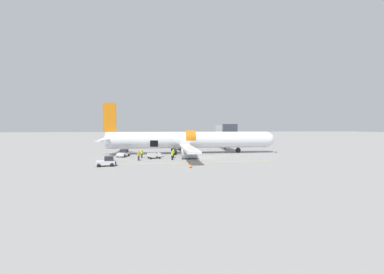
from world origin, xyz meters
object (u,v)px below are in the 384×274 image
Objects in this scene: ground_crew_loader_a at (142,153)px; ground_crew_loader_b at (172,155)px; airplane at (188,140)px; baggage_cart_loading at (154,156)px; baggage_tug_lead at (107,162)px; ground_crew_driver at (139,155)px; baggage_tug_mid at (123,153)px; ground_crew_supervisor at (173,153)px.

ground_crew_loader_a reaches higher than ground_crew_loader_b.
ground_crew_loader_a is at bearing -146.59° from airplane.
baggage_cart_loading is 2.00× the size of ground_crew_loader_b.
airplane is 23.56× the size of ground_crew_loader_a.
ground_crew_driver reaches higher than baggage_tug_lead.
baggage_tug_mid is 10.71m from ground_crew_supervisor.
ground_crew_loader_b is 0.97× the size of ground_crew_driver.
airplane is at bearing 45.72° from baggage_cart_loading.
airplane is 12.66× the size of baggage_tug_mid.
ground_crew_loader_a is at bearing 85.71° from ground_crew_driver.
baggage_tug_mid is at bearing 147.99° from ground_crew_loader_b.
ground_crew_supervisor is at bearing 0.45° from baggage_cart_loading.
baggage_cart_loading is at bearing -23.05° from ground_crew_loader_a.
ground_crew_loader_b is at bearing 28.38° from baggage_tug_lead.
ground_crew_loader_b is at bearing 0.61° from ground_crew_driver.
airplane is 8.74m from ground_crew_supervisor.
ground_crew_loader_b is (9.76, -6.10, 0.25)m from baggage_tug_mid.
ground_crew_supervisor reaches higher than baggage_cart_loading.
airplane reaches higher than baggage_tug_mid.
ground_crew_driver is at bearing -135.09° from airplane.
airplane reaches higher than ground_crew_loader_a.
baggage_tug_lead reaches higher than baggage_tug_mid.
airplane is at bearing 16.17° from baggage_tug_mid.
baggage_cart_loading is at bearing -179.55° from ground_crew_supervisor.
baggage_tug_lead is 7.09m from ground_crew_driver.
baggage_tug_mid is at bearing 120.65° from ground_crew_driver.
ground_crew_driver is (-6.11, -0.06, 0.02)m from ground_crew_loader_b.
ground_crew_loader_b is 6.11m from ground_crew_driver.
ground_crew_driver reaches higher than baggage_tug_mid.
airplane reaches higher than baggage_tug_lead.
baggage_tug_lead is (-14.58, -15.77, -2.38)m from airplane.
baggage_cart_loading is (7.14, 8.15, -0.16)m from baggage_tug_lead.
ground_crew_supervisor is at bearing -9.57° from ground_crew_loader_a.
baggage_cart_loading is 2.76m from ground_crew_loader_a.
ground_crew_loader_b is at bearing -97.46° from ground_crew_supervisor.
baggage_tug_lead is 10.83m from baggage_cart_loading.
airplane is 23.24× the size of ground_crew_driver.
ground_crew_driver is (-10.22, -10.19, -2.13)m from airplane.
baggage_tug_lead is at bearing -93.45° from baggage_tug_mid.
baggage_tug_mid is 1.86× the size of ground_crew_loader_a.
ground_crew_driver is at bearing -137.39° from baggage_cart_loading.
ground_crew_supervisor is (3.66, 0.03, 0.46)m from baggage_cart_loading.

